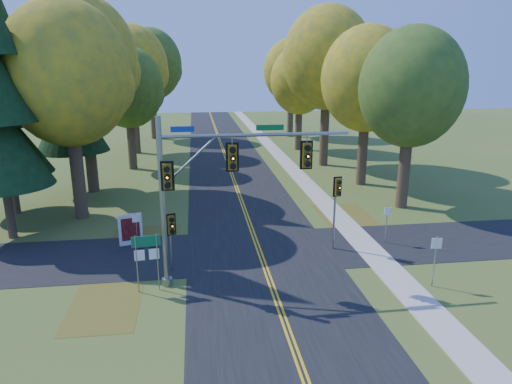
{
  "coord_description": "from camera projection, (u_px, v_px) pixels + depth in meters",
  "views": [
    {
      "loc": [
        -3.34,
        -21.61,
        10.1
      ],
      "look_at": [
        -0.06,
        2.81,
        3.2
      ],
      "focal_mm": 32.0,
      "sensor_mm": 36.0,
      "label": 1
    }
  ],
  "objects": [
    {
      "name": "traffic_mast",
      "position": [
        210.0,
        179.0,
        20.56
      ],
      "size": [
        8.8,
        0.78,
        7.98
      ],
      "rotation": [
        0.0,
        0.0,
        0.01
      ],
      "color": "gray",
      "rests_on": "ground"
    },
    {
      "name": "tree_e_e",
      "position": [
        291.0,
        71.0,
        64.23
      ],
      "size": [
        7.8,
        7.8,
        13.74
      ],
      "color": "#38281C",
      "rests_on": "ground"
    },
    {
      "name": "east_signal_pole",
      "position": [
        337.0,
        195.0,
        24.9
      ],
      "size": [
        0.49,
        0.57,
        4.27
      ],
      "rotation": [
        0.0,
        0.0,
        0.14
      ],
      "color": "gray",
      "rests_on": "ground"
    },
    {
      "name": "tree_e_b",
      "position": [
        368.0,
        80.0,
        37.65
      ],
      "size": [
        7.6,
        7.6,
        13.33
      ],
      "color": "#38281C",
      "rests_on": "ground"
    },
    {
      "name": "leaf_patch_w_far",
      "position": [
        105.0,
        304.0,
        19.95
      ],
      "size": [
        3.0,
        5.0,
        0.0
      ],
      "primitive_type": "cube",
      "color": "brown",
      "rests_on": "ground"
    },
    {
      "name": "centerline_right",
      "position": [
        266.0,
        265.0,
        23.78
      ],
      "size": [
        0.1,
        160.0,
        0.01
      ],
      "primitive_type": "cube",
      "color": "gold",
      "rests_on": "road_main"
    },
    {
      "name": "tree_w_e",
      "position": [
        151.0,
        65.0,
        61.99
      ],
      "size": [
        8.4,
        8.4,
        14.97
      ],
      "color": "#38281C",
      "rests_on": "ground"
    },
    {
      "name": "tree_w_d",
      "position": [
        132.0,
        68.0,
        51.51
      ],
      "size": [
        8.2,
        8.2,
        14.56
      ],
      "color": "#38281C",
      "rests_on": "ground"
    },
    {
      "name": "ped_signal_pole",
      "position": [
        171.0,
        229.0,
        22.37
      ],
      "size": [
        0.48,
        0.57,
        3.11
      ],
      "rotation": [
        0.0,
        0.0,
        0.3
      ],
      "color": "gray",
      "rests_on": "ground"
    },
    {
      "name": "tree_e_d",
      "position": [
        300.0,
        81.0,
        54.12
      ],
      "size": [
        7.0,
        7.0,
        12.32
      ],
      "color": "#38281C",
      "rests_on": "ground"
    },
    {
      "name": "tree_e_c",
      "position": [
        328.0,
        59.0,
        44.78
      ],
      "size": [
        8.8,
        8.8,
        15.79
      ],
      "color": "#38281C",
      "rests_on": "ground"
    },
    {
      "name": "sidewalk_east",
      "position": [
        378.0,
        258.0,
        24.56
      ],
      "size": [
        1.6,
        160.0,
        0.06
      ],
      "primitive_type": "cube",
      "color": "#9E998E",
      "rests_on": "ground"
    },
    {
      "name": "reg_sign_e_south",
      "position": [
        436.0,
        252.0,
        21.06
      ],
      "size": [
        0.48,
        0.09,
        2.52
      ],
      "rotation": [
        0.0,
        0.0,
        -0.1
      ],
      "color": "gray",
      "rests_on": "ground"
    },
    {
      "name": "road_cross",
      "position": [
        259.0,
        250.0,
        25.68
      ],
      "size": [
        60.0,
        6.0,
        0.02
      ],
      "primitive_type": "cube",
      "color": "black",
      "rests_on": "ground"
    },
    {
      "name": "tree_w_b",
      "position": [
        82.0,
        61.0,
        35.02
      ],
      "size": [
        8.6,
        8.6,
        15.38
      ],
      "color": "#38281C",
      "rests_on": "ground"
    },
    {
      "name": "pine_c",
      "position": [
        65.0,
        70.0,
        34.77
      ],
      "size": [
        5.6,
        5.6,
        20.56
      ],
      "color": "#38281C",
      "rests_on": "ground"
    },
    {
      "name": "pine_b",
      "position": [
        0.0,
        95.0,
        30.02
      ],
      "size": [
        5.6,
        5.6,
        17.31
      ],
      "color": "#38281C",
      "rests_on": "ground"
    },
    {
      "name": "leaf_patch_w_near",
      "position": [
        145.0,
        243.0,
        26.76
      ],
      "size": [
        4.0,
        6.0,
        0.0
      ],
      "primitive_type": "cube",
      "color": "brown",
      "rests_on": "ground"
    },
    {
      "name": "route_sign_cluster",
      "position": [
        147.0,
        252.0,
        20.59
      ],
      "size": [
        1.29,
        0.2,
        2.77
      ],
      "rotation": [
        0.0,
        0.0,
        0.12
      ],
      "color": "gray",
      "rests_on": "ground"
    },
    {
      "name": "centerline_left",
      "position": [
        262.0,
        265.0,
        23.76
      ],
      "size": [
        0.1,
        160.0,
        0.01
      ],
      "primitive_type": "cube",
      "color": "gold",
      "rests_on": "road_main"
    },
    {
      "name": "info_kiosk",
      "position": [
        130.0,
        230.0,
        26.29
      ],
      "size": [
        1.33,
        0.56,
        1.85
      ],
      "rotation": [
        0.0,
        0.0,
        0.29
      ],
      "color": "silver",
      "rests_on": "ground"
    },
    {
      "name": "tree_w_c",
      "position": [
        128.0,
        88.0,
        43.76
      ],
      "size": [
        6.8,
        6.8,
        11.91
      ],
      "color": "#38281C",
      "rests_on": "ground"
    },
    {
      "name": "leaf_patch_e",
      "position": [
        351.0,
        222.0,
        30.37
      ],
      "size": [
        3.5,
        8.0,
        0.0
      ],
      "primitive_type": "cube",
      "color": "brown",
      "rests_on": "ground"
    },
    {
      "name": "reg_sign_e_north",
      "position": [
        387.0,
        218.0,
        26.34
      ],
      "size": [
        0.43,
        0.08,
        2.27
      ],
      "rotation": [
        0.0,
        0.0,
        0.09
      ],
      "color": "gray",
      "rests_on": "ground"
    },
    {
      "name": "tree_w_a",
      "position": [
        68.0,
        75.0,
        28.75
      ],
      "size": [
        8.0,
        8.0,
        14.15
      ],
      "color": "#38281C",
      "rests_on": "ground"
    },
    {
      "name": "tree_e_a",
      "position": [
        412.0,
        88.0,
        31.33
      ],
      "size": [
        7.2,
        7.2,
        12.73
      ],
      "color": "#38281C",
      "rests_on": "ground"
    },
    {
      "name": "road_main",
      "position": [
        264.0,
        265.0,
        23.77
      ],
      "size": [
        8.0,
        160.0,
        0.02
      ],
      "primitive_type": "cube",
      "color": "black",
      "rests_on": "ground"
    },
    {
      "name": "ground",
      "position": [
        264.0,
        265.0,
        23.78
      ],
      "size": [
        160.0,
        160.0,
        0.0
      ],
      "primitive_type": "plane",
      "color": "#3E591F",
      "rests_on": "ground"
    },
    {
      "name": "reg_sign_w",
      "position": [
        136.0,
        225.0,
        25.43
      ],
      "size": [
        0.41,
        0.11,
        2.15
      ],
      "rotation": [
        0.0,
        0.0,
        0.2
      ],
      "color": "gray",
      "rests_on": "ground"
    }
  ]
}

